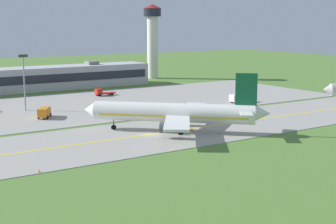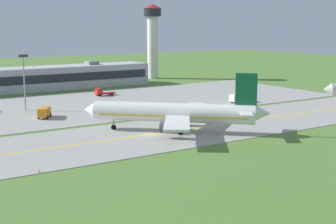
% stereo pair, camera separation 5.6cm
% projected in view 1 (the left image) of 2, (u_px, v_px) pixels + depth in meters
% --- Properties ---
extents(ground_plane, '(500.00, 500.00, 0.00)m').
position_uv_depth(ground_plane, '(152.00, 135.00, 103.78)').
color(ground_plane, '#517A33').
extents(taxiway_strip, '(240.00, 28.00, 0.10)m').
position_uv_depth(taxiway_strip, '(152.00, 134.00, 103.77)').
color(taxiway_strip, '#9E9B93').
rests_on(taxiway_strip, ground).
extents(apron_pad, '(140.00, 52.00, 0.10)m').
position_uv_depth(apron_pad, '(104.00, 104.00, 143.71)').
color(apron_pad, '#9E9B93').
rests_on(apron_pad, ground).
extents(taxiway_centreline, '(220.00, 0.60, 0.01)m').
position_uv_depth(taxiway_centreline, '(152.00, 134.00, 103.76)').
color(taxiway_centreline, yellow).
rests_on(taxiway_centreline, taxiway_strip).
extents(airplane_lead, '(31.68, 30.76, 12.70)m').
position_uv_depth(airplane_lead, '(176.00, 113.00, 105.48)').
color(airplane_lead, white).
rests_on(airplane_lead, ground).
extents(service_truck_baggage, '(6.43, 2.43, 2.59)m').
position_uv_depth(service_truck_baggage, '(102.00, 92.00, 158.78)').
color(service_truck_baggage, red).
rests_on(service_truck_baggage, ground).
extents(service_truck_catering, '(6.15, 2.73, 2.60)m').
position_uv_depth(service_truck_catering, '(239.00, 98.00, 145.25)').
color(service_truck_catering, silver).
rests_on(service_truck_catering, ground).
extents(service_truck_pushback, '(4.93, 6.17, 2.60)m').
position_uv_depth(service_truck_pushback, '(44.00, 112.00, 121.65)').
color(service_truck_pushback, orange).
rests_on(service_truck_pushback, ground).
extents(terminal_building, '(67.39, 12.11, 9.07)m').
position_uv_depth(terminal_building, '(57.00, 77.00, 176.40)').
color(terminal_building, '#B2B2B7').
rests_on(terminal_building, ground).
extents(control_tower, '(7.60, 7.60, 30.41)m').
position_uv_depth(control_tower, '(152.00, 34.00, 207.91)').
color(control_tower, silver).
rests_on(control_tower, ground).
extents(apron_light_mast, '(2.40, 0.50, 14.70)m').
position_uv_depth(apron_light_mast, '(24.00, 75.00, 130.61)').
color(apron_light_mast, gray).
rests_on(apron_light_mast, ground).
extents(traffic_cone_near_edge, '(0.44, 0.44, 0.60)m').
position_uv_depth(traffic_cone_near_edge, '(39.00, 171.00, 77.28)').
color(traffic_cone_near_edge, orange).
rests_on(traffic_cone_near_edge, ground).
extents(traffic_cone_mid_edge, '(0.44, 0.44, 0.60)m').
position_uv_depth(traffic_cone_mid_edge, '(171.00, 117.00, 121.55)').
color(traffic_cone_mid_edge, orange).
rests_on(traffic_cone_mid_edge, ground).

